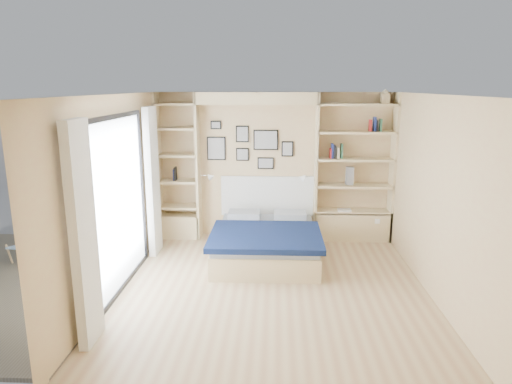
{
  "coord_description": "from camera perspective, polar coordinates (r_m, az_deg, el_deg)",
  "views": [
    {
      "loc": [
        0.03,
        -5.53,
        2.6
      ],
      "look_at": [
        -0.26,
        0.9,
        1.1
      ],
      "focal_mm": 32.0,
      "sensor_mm": 36.0,
      "label": 1
    }
  ],
  "objects": [
    {
      "name": "deck",
      "position": [
        7.11,
        -28.87,
        -10.05
      ],
      "size": [
        3.2,
        4.0,
        0.05
      ],
      "primitive_type": "cube",
      "color": "#645A49",
      "rests_on": "ground"
    },
    {
      "name": "deck_chair",
      "position": [
        7.79,
        -25.95,
        -5.19
      ],
      "size": [
        0.49,
        0.73,
        0.69
      ],
      "rotation": [
        0.0,
        0.0,
        -0.11
      ],
      "color": "tan",
      "rests_on": "ground"
    },
    {
      "name": "room_shell",
      "position": [
        7.22,
        -0.79,
        0.97
      ],
      "size": [
        4.5,
        4.5,
        4.5
      ],
      "color": "#D2BA7F",
      "rests_on": "ground"
    },
    {
      "name": "photo_gallery",
      "position": [
        7.83,
        -0.99,
        5.84
      ],
      "size": [
        1.48,
        0.02,
        0.82
      ],
      "color": "black",
      "rests_on": "ground"
    },
    {
      "name": "ground",
      "position": [
        6.11,
        2.1,
        -12.06
      ],
      "size": [
        4.5,
        4.5,
        0.0
      ],
      "primitive_type": "plane",
      "color": "tan",
      "rests_on": "ground"
    },
    {
      "name": "bed",
      "position": [
        7.08,
        1.28,
        -6.11
      ],
      "size": [
        1.63,
        2.1,
        1.07
      ],
      "color": "#D2B888",
      "rests_on": "ground"
    },
    {
      "name": "shelf_decor",
      "position": [
        7.74,
        11.28,
        6.24
      ],
      "size": [
        3.6,
        0.23,
        2.03
      ],
      "color": "#A51E1E",
      "rests_on": "ground"
    },
    {
      "name": "reading_lamps",
      "position": [
        7.68,
        0.06,
        1.89
      ],
      "size": [
        1.92,
        0.12,
        0.15
      ],
      "color": "silver",
      "rests_on": "ground"
    }
  ]
}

